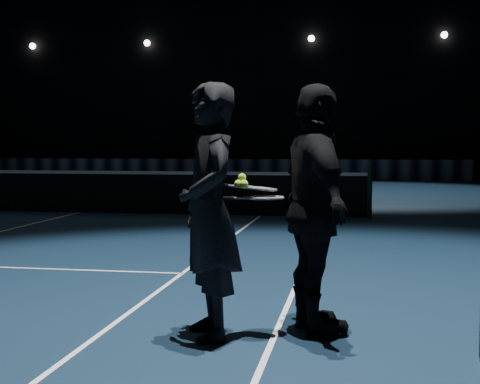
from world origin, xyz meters
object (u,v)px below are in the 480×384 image
object	(u,v)px
player_a	(209,211)
tennis_balls	(242,182)
racket_upper	(259,188)
player_b	(316,209)
racket_lower	(266,198)

from	to	relation	value
player_a	tennis_balls	bearing A→B (deg)	81.16
player_a	racket_upper	bearing A→B (deg)	85.75
player_b	tennis_balls	size ratio (longest dim) A/B	16.66
player_b	racket_upper	xyz separation A→B (m)	(-0.44, -0.09, 0.17)
player_a	racket_lower	world-z (taller)	player_a
racket_lower	player_b	bearing A→B (deg)	0.00
player_b	tennis_balls	xyz separation A→B (m)	(-0.57, -0.17, 0.22)
player_b	player_a	bearing A→B (deg)	85.19
racket_upper	tennis_balls	bearing A→B (deg)	-170.43
player_b	racket_lower	bearing A→B (deg)	85.19
player_a	racket_upper	distance (m)	0.44
racket_upper	tennis_balls	distance (m)	0.16
tennis_balls	racket_lower	bearing A→B (deg)	15.49
player_a	tennis_balls	xyz separation A→B (m)	(0.24, 0.08, 0.22)
player_b	tennis_balls	bearing A→B (deg)	84.71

